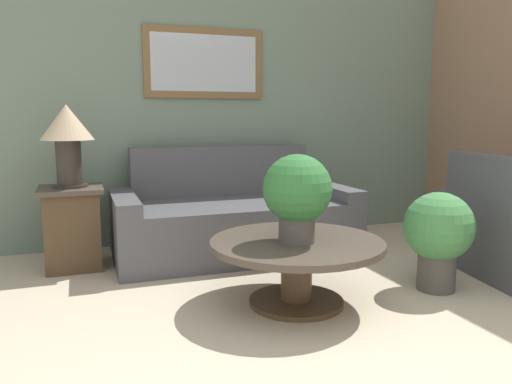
{
  "coord_description": "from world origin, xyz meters",
  "views": [
    {
      "loc": [
        -1.23,
        -1.24,
        1.14
      ],
      "look_at": [
        -0.02,
        2.13,
        0.59
      ],
      "focal_mm": 35.0,
      "sensor_mm": 36.0,
      "label": 1
    }
  ],
  "objects_px": {
    "couch_main": "(233,220)",
    "table_lamp": "(67,133)",
    "potted_plant_on_table": "(297,193)",
    "potted_plant_floor": "(438,233)",
    "coffee_table": "(297,258)",
    "side_table": "(73,227)"
  },
  "relations": [
    {
      "from": "potted_plant_floor",
      "to": "table_lamp",
      "type": "bearing_deg",
      "value": 149.56
    },
    {
      "from": "coffee_table",
      "to": "table_lamp",
      "type": "distance_m",
      "value": 1.93
    },
    {
      "from": "potted_plant_on_table",
      "to": "potted_plant_floor",
      "type": "bearing_deg",
      "value": -2.23
    },
    {
      "from": "side_table",
      "to": "potted_plant_on_table",
      "type": "relative_size",
      "value": 1.18
    },
    {
      "from": "couch_main",
      "to": "table_lamp",
      "type": "bearing_deg",
      "value": -180.0
    },
    {
      "from": "table_lamp",
      "to": "potted_plant_floor",
      "type": "height_order",
      "value": "table_lamp"
    },
    {
      "from": "coffee_table",
      "to": "side_table",
      "type": "xyz_separation_m",
      "value": [
        -1.28,
        1.24,
        0.02
      ]
    },
    {
      "from": "coffee_table",
      "to": "table_lamp",
      "type": "xyz_separation_m",
      "value": [
        -1.28,
        1.24,
        0.73
      ]
    },
    {
      "from": "potted_plant_on_table",
      "to": "potted_plant_floor",
      "type": "xyz_separation_m",
      "value": [
        1.0,
        -0.04,
        -0.31
      ]
    },
    {
      "from": "coffee_table",
      "to": "potted_plant_floor",
      "type": "bearing_deg",
      "value": -4.81
    },
    {
      "from": "couch_main",
      "to": "potted_plant_floor",
      "type": "bearing_deg",
      "value": -53.05
    },
    {
      "from": "table_lamp",
      "to": "couch_main",
      "type": "bearing_deg",
      "value": 0.0
    },
    {
      "from": "coffee_table",
      "to": "side_table",
      "type": "relative_size",
      "value": 1.7
    },
    {
      "from": "coffee_table",
      "to": "table_lamp",
      "type": "relative_size",
      "value": 1.73
    },
    {
      "from": "coffee_table",
      "to": "potted_plant_floor",
      "type": "xyz_separation_m",
      "value": [
        0.98,
        -0.08,
        0.09
      ]
    },
    {
      "from": "table_lamp",
      "to": "potted_plant_on_table",
      "type": "distance_m",
      "value": 1.83
    },
    {
      "from": "table_lamp",
      "to": "potted_plant_floor",
      "type": "distance_m",
      "value": 2.69
    },
    {
      "from": "coffee_table",
      "to": "potted_plant_on_table",
      "type": "distance_m",
      "value": 0.41
    },
    {
      "from": "side_table",
      "to": "potted_plant_floor",
      "type": "relative_size",
      "value": 0.95
    },
    {
      "from": "table_lamp",
      "to": "side_table",
      "type": "bearing_deg",
      "value": 63.43
    },
    {
      "from": "couch_main",
      "to": "potted_plant_floor",
      "type": "height_order",
      "value": "couch_main"
    },
    {
      "from": "couch_main",
      "to": "side_table",
      "type": "bearing_deg",
      "value": -180.0
    }
  ]
}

